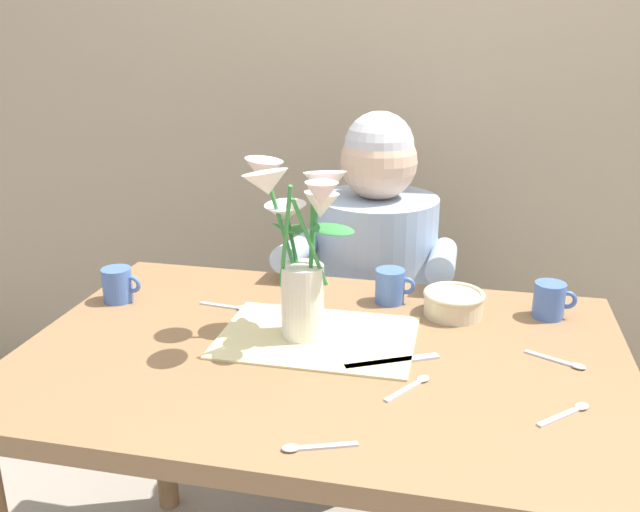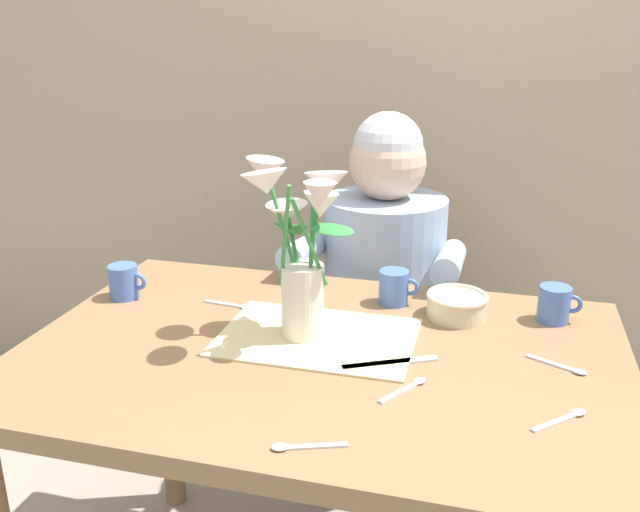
{
  "view_description": "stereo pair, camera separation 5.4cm",
  "coord_description": "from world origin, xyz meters",
  "px_view_note": "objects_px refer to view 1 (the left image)",
  "views": [
    {
      "loc": [
        0.26,
        -1.19,
        1.36
      ],
      "look_at": [
        -0.02,
        0.05,
        0.92
      ],
      "focal_mm": 38.11,
      "sensor_mm": 36.0,
      "label": 1
    },
    {
      "loc": [
        0.31,
        -1.18,
        1.36
      ],
      "look_at": [
        -0.02,
        0.05,
        0.92
      ],
      "focal_mm": 38.11,
      "sensor_mm": 36.0,
      "label": 2
    }
  ],
  "objects_px": {
    "seated_person": "(374,310)",
    "ceramic_mug": "(118,285)",
    "flower_vase": "(299,239)",
    "dinner_knife": "(392,362)",
    "tea_cup": "(391,286)",
    "coffee_cup": "(550,300)",
    "ceramic_bowl": "(454,302)"
  },
  "relations": [
    {
      "from": "seated_person",
      "to": "ceramic_mug",
      "type": "height_order",
      "value": "seated_person"
    },
    {
      "from": "ceramic_bowl",
      "to": "dinner_knife",
      "type": "relative_size",
      "value": 0.72
    },
    {
      "from": "flower_vase",
      "to": "ceramic_bowl",
      "type": "bearing_deg",
      "value": 30.51
    },
    {
      "from": "flower_vase",
      "to": "ceramic_mug",
      "type": "bearing_deg",
      "value": 168.6
    },
    {
      "from": "ceramic_bowl",
      "to": "tea_cup",
      "type": "relative_size",
      "value": 1.46
    },
    {
      "from": "tea_cup",
      "to": "coffee_cup",
      "type": "distance_m",
      "value": 0.35
    },
    {
      "from": "flower_vase",
      "to": "tea_cup",
      "type": "xyz_separation_m",
      "value": [
        0.16,
        0.22,
        -0.17
      ]
    },
    {
      "from": "flower_vase",
      "to": "coffee_cup",
      "type": "relative_size",
      "value": 3.98
    },
    {
      "from": "flower_vase",
      "to": "ceramic_bowl",
      "type": "relative_size",
      "value": 2.72
    },
    {
      "from": "ceramic_bowl",
      "to": "coffee_cup",
      "type": "relative_size",
      "value": 1.46
    },
    {
      "from": "tea_cup",
      "to": "ceramic_mug",
      "type": "relative_size",
      "value": 1.0
    },
    {
      "from": "seated_person",
      "to": "ceramic_mug",
      "type": "relative_size",
      "value": 12.2
    },
    {
      "from": "dinner_knife",
      "to": "coffee_cup",
      "type": "bearing_deg",
      "value": 15.11
    },
    {
      "from": "dinner_knife",
      "to": "coffee_cup",
      "type": "distance_m",
      "value": 0.43
    },
    {
      "from": "flower_vase",
      "to": "dinner_knife",
      "type": "distance_m",
      "value": 0.3
    },
    {
      "from": "flower_vase",
      "to": "tea_cup",
      "type": "relative_size",
      "value": 3.98
    },
    {
      "from": "seated_person",
      "to": "ceramic_bowl",
      "type": "relative_size",
      "value": 8.35
    },
    {
      "from": "coffee_cup",
      "to": "ceramic_bowl",
      "type": "bearing_deg",
      "value": -170.76
    },
    {
      "from": "flower_vase",
      "to": "seated_person",
      "type": "bearing_deg",
      "value": 82.12
    },
    {
      "from": "dinner_knife",
      "to": "coffee_cup",
      "type": "relative_size",
      "value": 2.04
    },
    {
      "from": "ceramic_bowl",
      "to": "ceramic_mug",
      "type": "relative_size",
      "value": 1.46
    },
    {
      "from": "coffee_cup",
      "to": "ceramic_mug",
      "type": "bearing_deg",
      "value": -172.89
    },
    {
      "from": "flower_vase",
      "to": "ceramic_bowl",
      "type": "distance_m",
      "value": 0.4
    },
    {
      "from": "dinner_knife",
      "to": "ceramic_mug",
      "type": "relative_size",
      "value": 2.04
    },
    {
      "from": "seated_person",
      "to": "tea_cup",
      "type": "height_order",
      "value": "seated_person"
    },
    {
      "from": "ceramic_bowl",
      "to": "ceramic_mug",
      "type": "height_order",
      "value": "ceramic_mug"
    },
    {
      "from": "flower_vase",
      "to": "dinner_knife",
      "type": "height_order",
      "value": "flower_vase"
    },
    {
      "from": "seated_person",
      "to": "ceramic_bowl",
      "type": "distance_m",
      "value": 0.49
    },
    {
      "from": "seated_person",
      "to": "coffee_cup",
      "type": "bearing_deg",
      "value": -42.89
    },
    {
      "from": "seated_person",
      "to": "flower_vase",
      "type": "relative_size",
      "value": 3.06
    },
    {
      "from": "ceramic_mug",
      "to": "seated_person",
      "type": "bearing_deg",
      "value": 41.41
    },
    {
      "from": "flower_vase",
      "to": "tea_cup",
      "type": "distance_m",
      "value": 0.32
    }
  ]
}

